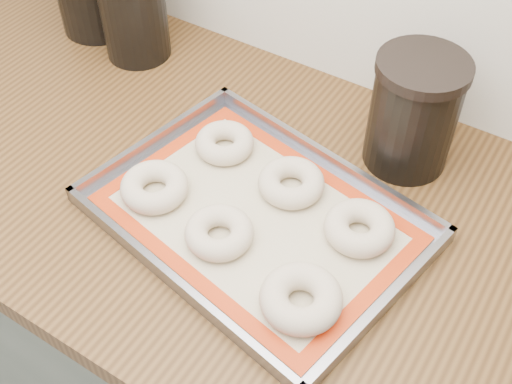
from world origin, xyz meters
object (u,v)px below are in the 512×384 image
Objects in this scene: bagel_back_left at (225,143)px; canister_right at (414,113)px; bagel_back_right at (359,228)px; bagel_front_left at (154,187)px; canister_mid at (133,7)px; baking_tray at (256,217)px; bagel_front_right at (301,298)px; bagel_front_mid at (219,233)px; bagel_back_mid at (291,183)px.

canister_right is at bearing 29.92° from bagel_back_left.
bagel_back_left is 0.26m from bagel_back_right.
bagel_front_left reaches higher than bagel_back_left.
bagel_back_left is 0.49× the size of canister_mid.
baking_tray is 0.28m from canister_right.
bagel_front_left is (-0.15, -0.04, 0.01)m from baking_tray.
bagel_front_right is 0.58× the size of canister_right.
bagel_front_mid is (-0.02, -0.06, 0.01)m from baking_tray.
bagel_front_right is at bearing -10.94° from bagel_front_left.
bagel_front_right is at bearing -31.49° from canister_mid.
canister_right is at bearing 90.12° from bagel_front_right.
canister_right is (0.15, 0.30, 0.07)m from bagel_front_mid.
canister_mid is 1.04× the size of canister_right.
bagel_front_mid is 0.14m from bagel_back_mid.
canister_right is (0.54, 0.00, -0.00)m from canister_mid.
canister_mid reaches higher than bagel_front_mid.
bagel_front_right is at bearing -56.29° from bagel_back_mid.
bagel_front_right is 0.64m from canister_mid.
baking_tray is 5.15× the size of bagel_back_right.
bagel_front_right reaches higher than bagel_back_right.
bagel_back_left is 0.94× the size of bagel_back_mid.
bagel_back_mid is (0.01, 0.07, 0.01)m from baking_tray.
bagel_front_right is 0.56× the size of canister_mid.
bagel_front_mid is 0.90× the size of bagel_front_right.
bagel_front_left is at bearing -144.97° from bagel_back_mid.
baking_tray is 2.67× the size of canister_mid.
bagel_front_mid is 0.15m from bagel_front_right.
bagel_front_left is at bearing -103.66° from bagel_back_left.
bagel_front_mid is 1.03× the size of bagel_back_left.
bagel_front_mid is at bearing -104.88° from bagel_back_mid.
baking_tray is 0.08m from bagel_back_mid.
canister_right is at bearing 44.78° from bagel_front_left.
canister_mid is at bearing -179.77° from canister_right.
canister_mid is at bearing 159.48° from bagel_back_mid.
bagel_front_left reaches higher than baking_tray.
bagel_back_right is at bearing -18.54° from canister_mid.
bagel_back_left is at bearing 76.34° from bagel_front_left.
canister_mid reaches higher than bagel_front_left.
bagel_front_right is 1.07× the size of bagel_back_right.
canister_mid reaches higher than bagel_back_left.
bagel_front_left reaches higher than bagel_front_mid.
bagel_back_right is at bearing 85.79° from bagel_front_right.
bagel_front_mid is (0.13, -0.02, -0.00)m from bagel_front_left.
bagel_back_mid is (0.17, 0.12, -0.00)m from bagel_front_left.
bagel_back_mid is 0.21m from canister_right.
canister_mid is (-0.39, 0.30, 0.08)m from bagel_front_mid.
bagel_back_right reaches higher than bagel_front_mid.
bagel_back_right is 0.54× the size of canister_right.
baking_tray is 0.15m from bagel_back_right.
canister_mid reaches higher than baking_tray.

